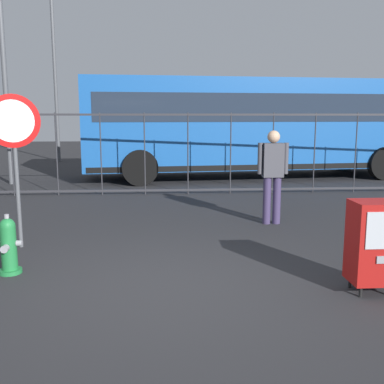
{
  "coord_description": "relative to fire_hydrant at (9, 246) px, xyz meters",
  "views": [
    {
      "loc": [
        -0.1,
        -4.84,
        1.93
      ],
      "look_at": [
        0.3,
        1.2,
        0.9
      ],
      "focal_mm": 42.27,
      "sensor_mm": 36.0,
      "label": 1
    }
  ],
  "objects": [
    {
      "name": "newspaper_box_primary",
      "position": [
        4.17,
        -0.87,
        0.22
      ],
      "size": [
        0.48,
        0.42,
        1.02
      ],
      "color": "black",
      "rests_on": "ground_plane"
    },
    {
      "name": "ground_plane",
      "position": [
        1.99,
        -0.64,
        -0.35
      ],
      "size": [
        60.0,
        60.0,
        0.0
      ],
      "primitive_type": "plane",
      "color": "#262628"
    },
    {
      "name": "fire_hydrant",
      "position": [
        0.0,
        0.0,
        0.0
      ],
      "size": [
        0.33,
        0.32,
        0.75
      ],
      "color": "#1E7238",
      "rests_on": "ground_plane"
    },
    {
      "name": "pedestrian",
      "position": [
        3.85,
        2.36,
        0.6
      ],
      "size": [
        0.55,
        0.22,
        1.67
      ],
      "color": "#382D51",
      "rests_on": "ground_plane"
    },
    {
      "name": "fence_barrier",
      "position": [
        1.99,
        5.6,
        0.67
      ],
      "size": [
        18.03,
        0.04,
        2.0
      ],
      "color": "#2D2D33",
      "rests_on": "ground_plane"
    },
    {
      "name": "stop_sign",
      "position": [
        -0.21,
        1.14,
        1.25
      ],
      "size": [
        0.71,
        0.31,
        2.23
      ],
      "color": "#4C4F54",
      "rests_on": "ground_plane"
    },
    {
      "name": "bus_near",
      "position": [
        4.81,
        8.6,
        1.36
      ],
      "size": [
        10.69,
        3.56,
        3.0
      ],
      "rotation": [
        0.0,
        0.0,
        0.1
      ],
      "color": "#19519E",
      "rests_on": "ground_plane"
    },
    {
      "name": "street_light_near_left",
      "position": [
        -2.41,
        7.58,
        4.41
      ],
      "size": [
        0.32,
        0.32,
        8.37
      ],
      "color": "#4C4F54",
      "rests_on": "ground_plane"
    },
    {
      "name": "street_light_near_right",
      "position": [
        -2.52,
        14.11,
        4.49
      ],
      "size": [
        0.32,
        0.32,
        8.53
      ],
      "color": "#4C4F54",
      "rests_on": "ground_plane"
    }
  ]
}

